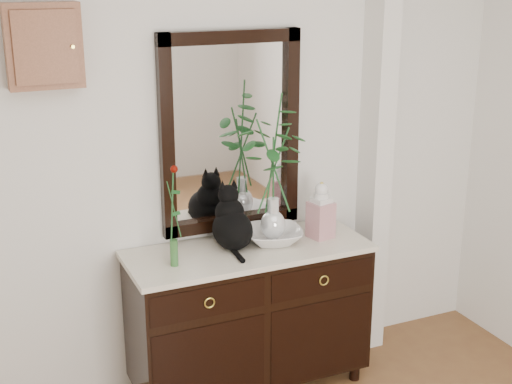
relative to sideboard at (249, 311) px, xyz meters
name	(u,v)px	position (x,y,z in m)	size (l,w,h in m)	color
wall_back	(213,150)	(-0.10, 0.25, 0.88)	(3.60, 0.04, 2.70)	silver
pilaster	(377,136)	(0.90, 0.17, 0.88)	(0.12, 0.20, 2.70)	silver
sideboard	(249,311)	(0.00, 0.00, 0.00)	(1.33, 0.52, 0.82)	black
wall_mirror	(231,133)	(0.00, 0.24, 0.97)	(0.80, 0.06, 1.10)	black
key_cabinet	(44,46)	(-0.95, 0.21, 1.48)	(0.35, 0.10, 0.40)	brown
cat	(232,218)	(-0.07, 0.05, 0.55)	(0.24, 0.30, 0.35)	black
lotus_bowl	(273,236)	(0.16, 0.03, 0.42)	(0.32, 0.32, 0.08)	silver
vase_branches	(273,167)	(0.16, 0.03, 0.81)	(0.39, 0.39, 0.83)	silver
bud_vase_rose	(173,216)	(-0.44, -0.06, 0.65)	(0.07, 0.07, 0.54)	#346B32
ginger_jar	(321,209)	(0.44, -0.01, 0.54)	(0.12, 0.12, 0.33)	silver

